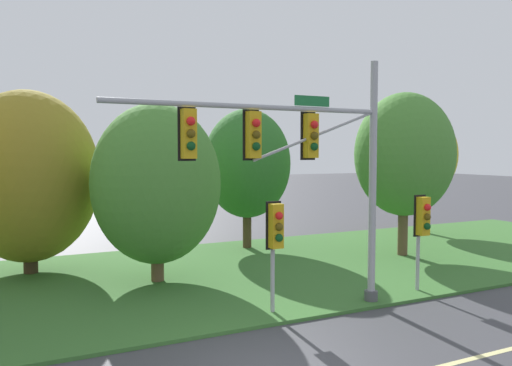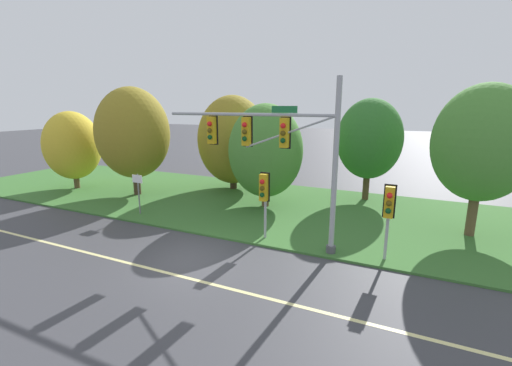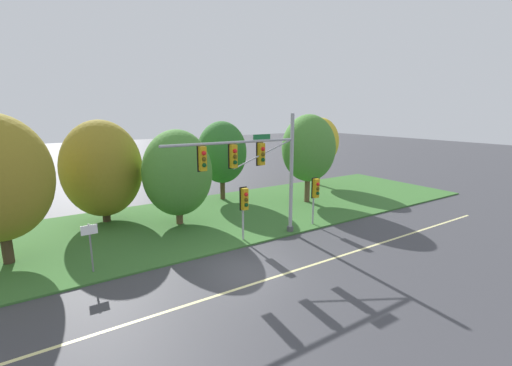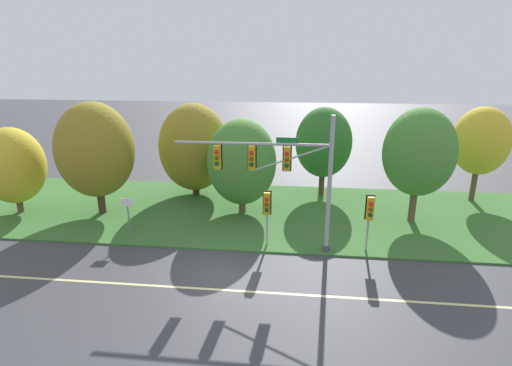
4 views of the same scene
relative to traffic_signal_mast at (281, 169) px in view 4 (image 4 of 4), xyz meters
name	(u,v)px [view 4 (image 4 of 4)]	position (x,y,z in m)	size (l,w,h in m)	color
ground_plane	(221,276)	(-2.58, -2.98, -4.49)	(160.00, 160.00, 0.00)	#3D3D42
lane_stripe	(216,289)	(-2.58, -4.18, -4.49)	(36.00, 0.16, 0.01)	beige
grass_verge	(245,211)	(-2.58, 5.27, -4.44)	(48.00, 11.50, 0.10)	#386B2D
traffic_signal_mast	(281,169)	(0.00, 0.00, 0.00)	(8.05, 0.49, 7.12)	#9EA0A5
pedestrian_signal_near_kerb	(267,207)	(-0.70, 0.20, -2.14)	(0.46, 0.55, 3.11)	#9EA0A5
pedestrian_signal_further_along	(370,212)	(4.57, 0.12, -2.15)	(0.46, 0.55, 3.10)	#9EA0A5
route_sign_post	(128,211)	(-8.57, 0.65, -2.91)	(0.69, 0.08, 2.30)	slate
tree_nearest_road	(13,166)	(-17.29, 3.44, -1.24)	(3.92, 3.92, 5.61)	brown
tree_left_of_mast	(95,150)	(-11.87, 3.93, -0.20)	(4.82, 4.82, 7.22)	#423021
tree_behind_signpost	(194,147)	(-6.67, 8.25, -0.83)	(5.04, 5.04, 6.73)	#423021
tree_mid_verge	(242,162)	(-2.73, 5.09, -1.02)	(4.41, 4.41, 6.14)	brown
tree_tall_centre	(324,143)	(2.61, 9.25, -0.47)	(4.04, 4.04, 6.46)	#4C3823
tree_right_far	(419,153)	(7.99, 4.77, -0.04)	(4.24, 4.24, 7.02)	brown
tree_furthest_back	(481,141)	(13.25, 9.11, -0.11)	(3.74, 3.74, 6.64)	brown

